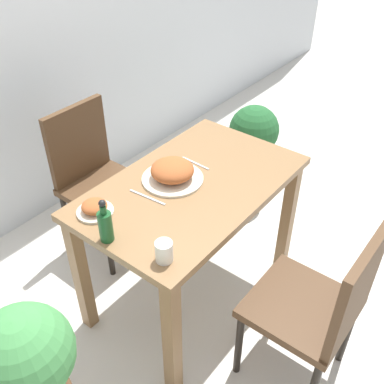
% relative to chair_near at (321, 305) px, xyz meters
% --- Properties ---
extents(ground_plane, '(16.00, 16.00, 0.00)m').
position_rel_chair_near_xyz_m(ground_plane, '(0.08, 0.73, -0.50)').
color(ground_plane, beige).
extents(wall_back, '(8.00, 0.05, 2.60)m').
position_rel_chair_near_xyz_m(wall_back, '(0.08, 1.99, 0.80)').
color(wall_back, silver).
rests_on(wall_back, ground_plane).
extents(dining_table, '(1.10, 0.67, 0.74)m').
position_rel_chair_near_xyz_m(dining_table, '(0.08, 0.73, 0.12)').
color(dining_table, olive).
rests_on(dining_table, ground_plane).
extents(chair_near, '(0.42, 0.42, 0.89)m').
position_rel_chair_near_xyz_m(chair_near, '(0.00, 0.00, 0.00)').
color(chair_near, '#4C331E').
rests_on(chair_near, ground_plane).
extents(chair_far, '(0.42, 0.42, 0.89)m').
position_rel_chair_near_xyz_m(chair_far, '(0.07, 1.43, 0.00)').
color(chair_far, '#4C331E').
rests_on(chair_far, ground_plane).
extents(food_plate, '(0.29, 0.29, 0.10)m').
position_rel_chair_near_xyz_m(food_plate, '(0.04, 0.82, 0.29)').
color(food_plate, beige).
rests_on(food_plate, dining_table).
extents(side_plate, '(0.16, 0.16, 0.06)m').
position_rel_chair_near_xyz_m(side_plate, '(-0.35, 0.92, 0.27)').
color(side_plate, beige).
rests_on(side_plate, dining_table).
extents(drink_cup, '(0.07, 0.07, 0.09)m').
position_rel_chair_near_xyz_m(drink_cup, '(-0.38, 0.51, 0.29)').
color(drink_cup, silver).
rests_on(drink_cup, dining_table).
extents(sauce_bottle, '(0.06, 0.06, 0.20)m').
position_rel_chair_near_xyz_m(sauce_bottle, '(-0.43, 0.76, 0.32)').
color(sauce_bottle, '#194C23').
rests_on(sauce_bottle, dining_table).
extents(fork_utensil, '(0.03, 0.20, 0.00)m').
position_rel_chair_near_xyz_m(fork_utensil, '(-0.13, 0.82, 0.25)').
color(fork_utensil, silver).
rests_on(fork_utensil, dining_table).
extents(spoon_utensil, '(0.02, 0.17, 0.00)m').
position_rel_chair_near_xyz_m(spoon_utensil, '(0.22, 0.82, 0.25)').
color(spoon_utensil, silver).
rests_on(spoon_utensil, dining_table).
extents(potted_plant_left, '(0.36, 0.36, 0.75)m').
position_rel_chair_near_xyz_m(potted_plant_left, '(-0.90, 0.71, -0.04)').
color(potted_plant_left, '#51331E').
rests_on(potted_plant_left, ground_plane).
extents(potted_plant_right, '(0.33, 0.33, 0.68)m').
position_rel_chair_near_xyz_m(potted_plant_right, '(1.05, 0.97, -0.10)').
color(potted_plant_right, '#51331E').
rests_on(potted_plant_right, ground_plane).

